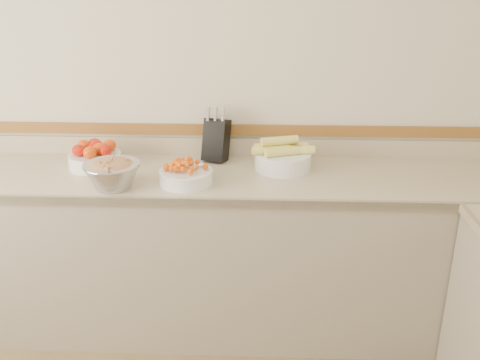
{
  "coord_description": "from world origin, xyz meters",
  "views": [
    {
      "loc": [
        0.44,
        -0.9,
        1.89
      ],
      "look_at": [
        0.35,
        1.35,
        1.0
      ],
      "focal_mm": 40.0,
      "sensor_mm": 36.0,
      "label": 1
    }
  ],
  "objects_px": {
    "knife_block": "(216,139)",
    "cherry_tomato_bowl": "(186,174)",
    "rhubarb_bowl": "(112,173)",
    "tomato_bowl": "(95,156)",
    "corn_bowl": "(283,157)"
  },
  "relations": [
    {
      "from": "knife_block",
      "to": "cherry_tomato_bowl",
      "type": "bearing_deg",
      "value": -109.43
    },
    {
      "from": "knife_block",
      "to": "rhubarb_bowl",
      "type": "relative_size",
      "value": 1.11
    },
    {
      "from": "tomato_bowl",
      "to": "rhubarb_bowl",
      "type": "relative_size",
      "value": 1.02
    },
    {
      "from": "cherry_tomato_bowl",
      "to": "rhubarb_bowl",
      "type": "relative_size",
      "value": 0.97
    },
    {
      "from": "knife_block",
      "to": "tomato_bowl",
      "type": "height_order",
      "value": "knife_block"
    },
    {
      "from": "tomato_bowl",
      "to": "rhubarb_bowl",
      "type": "bearing_deg",
      "value": -59.58
    },
    {
      "from": "corn_bowl",
      "to": "rhubarb_bowl",
      "type": "relative_size",
      "value": 1.22
    },
    {
      "from": "tomato_bowl",
      "to": "cherry_tomato_bowl",
      "type": "bearing_deg",
      "value": -22.86
    },
    {
      "from": "tomato_bowl",
      "to": "cherry_tomato_bowl",
      "type": "distance_m",
      "value": 0.56
    },
    {
      "from": "cherry_tomato_bowl",
      "to": "corn_bowl",
      "type": "height_order",
      "value": "corn_bowl"
    },
    {
      "from": "knife_block",
      "to": "rhubarb_bowl",
      "type": "xyz_separation_m",
      "value": [
        -0.47,
        -0.43,
        -0.04
      ]
    },
    {
      "from": "tomato_bowl",
      "to": "rhubarb_bowl",
      "type": "xyz_separation_m",
      "value": [
        0.17,
        -0.3,
        0.02
      ]
    },
    {
      "from": "tomato_bowl",
      "to": "corn_bowl",
      "type": "height_order",
      "value": "corn_bowl"
    },
    {
      "from": "tomato_bowl",
      "to": "corn_bowl",
      "type": "bearing_deg",
      "value": 0.55
    },
    {
      "from": "corn_bowl",
      "to": "rhubarb_bowl",
      "type": "xyz_separation_m",
      "value": [
        -0.83,
        -0.31,
        0.02
      ]
    }
  ]
}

